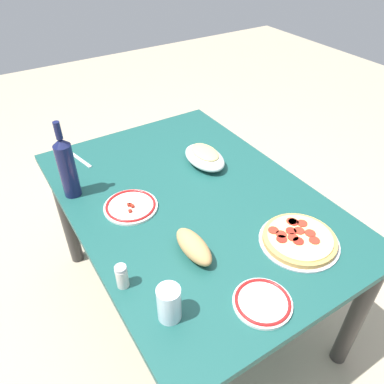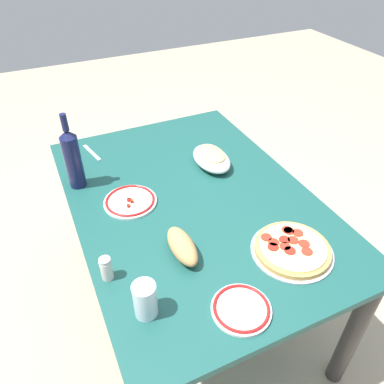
{
  "view_description": "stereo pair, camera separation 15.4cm",
  "coord_description": "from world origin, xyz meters",
  "px_view_note": "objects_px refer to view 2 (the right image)",
  "views": [
    {
      "loc": [
        1.03,
        -0.64,
        1.7
      ],
      "look_at": [
        0.0,
        0.0,
        0.74
      ],
      "focal_mm": 35.07,
      "sensor_mm": 36.0,
      "label": 1
    },
    {
      "loc": [
        1.1,
        -0.51,
        1.7
      ],
      "look_at": [
        0.0,
        0.0,
        0.74
      ],
      "focal_mm": 35.07,
      "sensor_mm": 36.0,
      "label": 2
    }
  ],
  "objects_px": {
    "spice_shaker": "(106,269)",
    "side_plate_near": "(130,201)",
    "baked_pasta_dish": "(212,158)",
    "bread_loaf": "(182,246)",
    "wine_bottle": "(73,158)",
    "water_glass": "(145,300)",
    "dining_table": "(192,217)",
    "side_plate_far": "(241,309)",
    "pepperoni_pizza": "(292,249)"
  },
  "relations": [
    {
      "from": "spice_shaker",
      "to": "side_plate_near",
      "type": "bearing_deg",
      "value": 151.68
    },
    {
      "from": "side_plate_near",
      "to": "baked_pasta_dish",
      "type": "bearing_deg",
      "value": 104.06
    },
    {
      "from": "bread_loaf",
      "to": "wine_bottle",
      "type": "bearing_deg",
      "value": -155.85
    },
    {
      "from": "wine_bottle",
      "to": "water_glass",
      "type": "relative_size",
      "value": 2.76
    },
    {
      "from": "dining_table",
      "to": "spice_shaker",
      "type": "relative_size",
      "value": 15.69
    },
    {
      "from": "dining_table",
      "to": "spice_shaker",
      "type": "height_order",
      "value": "spice_shaker"
    },
    {
      "from": "side_plate_far",
      "to": "bread_loaf",
      "type": "distance_m",
      "value": 0.3
    },
    {
      "from": "baked_pasta_dish",
      "to": "side_plate_far",
      "type": "bearing_deg",
      "value": -20.5
    },
    {
      "from": "wine_bottle",
      "to": "side_plate_far",
      "type": "relative_size",
      "value": 1.83
    },
    {
      "from": "wine_bottle",
      "to": "dining_table",
      "type": "bearing_deg",
      "value": 54.98
    },
    {
      "from": "wine_bottle",
      "to": "water_glass",
      "type": "height_order",
      "value": "wine_bottle"
    },
    {
      "from": "dining_table",
      "to": "bread_loaf",
      "type": "relative_size",
      "value": 7.1
    },
    {
      "from": "wine_bottle",
      "to": "water_glass",
      "type": "bearing_deg",
      "value": 4.44
    },
    {
      "from": "dining_table",
      "to": "bread_loaf",
      "type": "height_order",
      "value": "bread_loaf"
    },
    {
      "from": "pepperoni_pizza",
      "to": "wine_bottle",
      "type": "bearing_deg",
      "value": -139.71
    },
    {
      "from": "wine_bottle",
      "to": "baked_pasta_dish",
      "type": "bearing_deg",
      "value": 80.03
    },
    {
      "from": "baked_pasta_dish",
      "to": "side_plate_near",
      "type": "xyz_separation_m",
      "value": [
        0.11,
        -0.43,
        -0.03
      ]
    },
    {
      "from": "dining_table",
      "to": "side_plate_near",
      "type": "bearing_deg",
      "value": -107.4
    },
    {
      "from": "dining_table",
      "to": "side_plate_near",
      "type": "relative_size",
      "value": 6.29
    },
    {
      "from": "pepperoni_pizza",
      "to": "spice_shaker",
      "type": "distance_m",
      "value": 0.64
    },
    {
      "from": "side_plate_far",
      "to": "spice_shaker",
      "type": "relative_size",
      "value": 2.12
    },
    {
      "from": "side_plate_far",
      "to": "spice_shaker",
      "type": "height_order",
      "value": "spice_shaker"
    },
    {
      "from": "baked_pasta_dish",
      "to": "wine_bottle",
      "type": "height_order",
      "value": "wine_bottle"
    },
    {
      "from": "dining_table",
      "to": "side_plate_far",
      "type": "bearing_deg",
      "value": -9.43
    },
    {
      "from": "bread_loaf",
      "to": "spice_shaker",
      "type": "xyz_separation_m",
      "value": [
        -0.01,
        -0.26,
        0.01
      ]
    },
    {
      "from": "wine_bottle",
      "to": "side_plate_far",
      "type": "xyz_separation_m",
      "value": [
        0.84,
        0.32,
        -0.13
      ]
    },
    {
      "from": "water_glass",
      "to": "spice_shaker",
      "type": "xyz_separation_m",
      "value": [
        -0.18,
        -0.07,
        -0.02
      ]
    },
    {
      "from": "spice_shaker",
      "to": "pepperoni_pizza",
      "type": "bearing_deg",
      "value": 75.4
    },
    {
      "from": "side_plate_near",
      "to": "bread_loaf",
      "type": "bearing_deg",
      "value": 13.39
    },
    {
      "from": "pepperoni_pizza",
      "to": "side_plate_far",
      "type": "bearing_deg",
      "value": -65.07
    },
    {
      "from": "baked_pasta_dish",
      "to": "water_glass",
      "type": "height_order",
      "value": "water_glass"
    },
    {
      "from": "baked_pasta_dish",
      "to": "side_plate_far",
      "type": "xyz_separation_m",
      "value": [
        0.74,
        -0.28,
        -0.03
      ]
    },
    {
      "from": "wine_bottle",
      "to": "side_plate_near",
      "type": "xyz_separation_m",
      "value": [
        0.21,
        0.17,
        -0.13
      ]
    },
    {
      "from": "wine_bottle",
      "to": "water_glass",
      "type": "distance_m",
      "value": 0.73
    },
    {
      "from": "water_glass",
      "to": "bread_loaf",
      "type": "bearing_deg",
      "value": 131.76
    },
    {
      "from": "dining_table",
      "to": "side_plate_far",
      "type": "distance_m",
      "value": 0.57
    },
    {
      "from": "water_glass",
      "to": "side_plate_near",
      "type": "bearing_deg",
      "value": 167.9
    },
    {
      "from": "pepperoni_pizza",
      "to": "baked_pasta_dish",
      "type": "bearing_deg",
      "value": -179.24
    },
    {
      "from": "wine_bottle",
      "to": "side_plate_near",
      "type": "height_order",
      "value": "wine_bottle"
    },
    {
      "from": "dining_table",
      "to": "side_plate_far",
      "type": "relative_size",
      "value": 7.41
    },
    {
      "from": "water_glass",
      "to": "pepperoni_pizza",
      "type": "bearing_deg",
      "value": 91.85
    },
    {
      "from": "baked_pasta_dish",
      "to": "spice_shaker",
      "type": "xyz_separation_m",
      "value": [
        0.44,
        -0.61,
        0.0
      ]
    },
    {
      "from": "spice_shaker",
      "to": "water_glass",
      "type": "bearing_deg",
      "value": 21.82
    },
    {
      "from": "pepperoni_pizza",
      "to": "side_plate_near",
      "type": "xyz_separation_m",
      "value": [
        -0.5,
        -0.43,
        -0.01
      ]
    },
    {
      "from": "dining_table",
      "to": "side_plate_far",
      "type": "xyz_separation_m",
      "value": [
        0.55,
        -0.09,
        0.12
      ]
    },
    {
      "from": "baked_pasta_dish",
      "to": "spice_shaker",
      "type": "height_order",
      "value": "spice_shaker"
    },
    {
      "from": "pepperoni_pizza",
      "to": "water_glass",
      "type": "bearing_deg",
      "value": -88.15
    },
    {
      "from": "water_glass",
      "to": "side_plate_far",
      "type": "relative_size",
      "value": 0.66
    },
    {
      "from": "side_plate_near",
      "to": "wine_bottle",
      "type": "bearing_deg",
      "value": -141.64
    },
    {
      "from": "dining_table",
      "to": "water_glass",
      "type": "distance_m",
      "value": 0.59
    }
  ]
}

